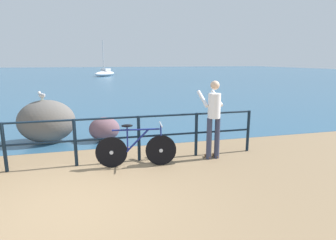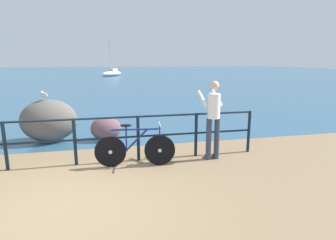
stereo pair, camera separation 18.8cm
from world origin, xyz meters
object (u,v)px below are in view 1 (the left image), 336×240
at_px(sailboat, 105,73).
at_px(seagull, 42,95).
at_px(person_at_railing, 213,116).
at_px(breakwater_boulder_main, 47,121).
at_px(bicycle, 137,149).
at_px(breakwater_boulder_right, 104,129).

bearing_deg(sailboat, seagull, 30.66).
relative_size(seagull, sailboat, 0.06).
height_order(person_at_railing, breakwater_boulder_main, person_at_railing).
bearing_deg(seagull, bicycle, -176.26).
height_order(person_at_railing, sailboat, sailboat).
relative_size(bicycle, breakwater_boulder_right, 2.01).
height_order(bicycle, person_at_railing, person_at_railing).
xyz_separation_m(bicycle, breakwater_boulder_main, (-2.12, 2.40, 0.20)).
bearing_deg(sailboat, bicycle, 34.47).
height_order(breakwater_boulder_right, seagull, seagull).
bearing_deg(person_at_railing, bicycle, 89.21).
bearing_deg(sailboat, breakwater_boulder_main, 30.75).
relative_size(breakwater_boulder_right, sailboat, 0.17).
bearing_deg(breakwater_boulder_main, person_at_railing, -31.00).
relative_size(bicycle, breakwater_boulder_main, 1.12).
relative_size(person_at_railing, breakwater_boulder_right, 2.12).
height_order(breakwater_boulder_main, sailboat, sailboat).
bearing_deg(sailboat, breakwater_boulder_right, 33.38).
bearing_deg(sailboat, person_at_railing, 37.30).
relative_size(breakwater_boulder_main, seagull, 4.92).
distance_m(bicycle, breakwater_boulder_right, 2.26).
bearing_deg(person_at_railing, seagull, 56.55).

